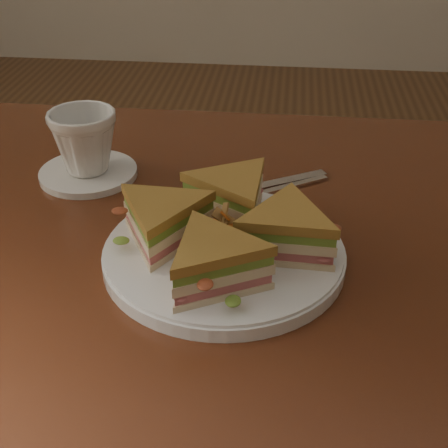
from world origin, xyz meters
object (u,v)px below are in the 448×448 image
object	(u,v)px
knife	(253,189)
sandwich_wedges	(224,228)
spoon	(241,198)
plate	(224,255)
table	(234,298)
saucer	(88,173)
coffee_cup	(84,142)

from	to	relation	value
knife	sandwich_wedges	bearing A→B (deg)	-127.37
spoon	knife	size ratio (longest dim) A/B	0.84
plate	sandwich_wedges	xyz separation A→B (m)	(-0.00, -0.00, 0.04)
table	sandwich_wedges	distance (m)	0.15
saucer	coffee_cup	world-z (taller)	coffee_cup
saucer	sandwich_wedges	bearing A→B (deg)	-40.72
table	plate	world-z (taller)	plate
table	coffee_cup	distance (m)	0.30
knife	saucer	bearing A→B (deg)	146.38
spoon	table	bearing A→B (deg)	-123.48
sandwich_wedges	spoon	bearing A→B (deg)	86.67
table	sandwich_wedges	size ratio (longest dim) A/B	4.38
spoon	saucer	xyz separation A→B (m)	(-0.23, 0.05, 0.00)
sandwich_wedges	knife	distance (m)	0.18
spoon	knife	bearing A→B (deg)	32.53
knife	saucer	xyz separation A→B (m)	(-0.24, 0.02, 0.00)
table	plate	size ratio (longest dim) A/B	4.29
spoon	knife	distance (m)	0.03
table	saucer	size ratio (longest dim) A/B	8.55
sandwich_wedges	coffee_cup	world-z (taller)	coffee_cup
sandwich_wedges	plate	bearing A→B (deg)	29.74
coffee_cup	spoon	bearing A→B (deg)	-14.66
saucer	plate	bearing A→B (deg)	-40.72
spoon	coffee_cup	world-z (taller)	coffee_cup
spoon	coffee_cup	xyz separation A→B (m)	(-0.23, 0.05, 0.05)
table	plate	distance (m)	0.12
table	coffee_cup	bearing A→B (deg)	149.23
table	spoon	distance (m)	0.14
table	plate	xyz separation A→B (m)	(-0.01, -0.05, 0.11)
knife	saucer	size ratio (longest dim) A/B	1.37
plate	saucer	xyz separation A→B (m)	(-0.22, 0.19, -0.00)
sandwich_wedges	coffee_cup	size ratio (longest dim) A/B	2.86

